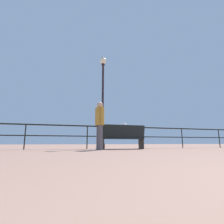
{
  "coord_description": "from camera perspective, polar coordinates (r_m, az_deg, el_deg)",
  "views": [
    {
      "loc": [
        -2.28,
        0.53,
        0.26
      ],
      "look_at": [
        -0.25,
        7.32,
        1.55
      ],
      "focal_mm": 27.1,
      "sensor_mm": 36.0,
      "label": 1
    }
  ],
  "objects": [
    {
      "name": "seagull_on_rail",
      "position": [
        7.87,
        4.43,
        -4.37
      ],
      "size": [
        0.2,
        0.37,
        0.18
      ],
      "color": "white",
      "rests_on": "pier_railing"
    },
    {
      "name": "pier_railing",
      "position": [
        7.65,
        0.72,
        -6.69
      ],
      "size": [
        21.77,
        0.05,
        0.99
      ],
      "color": "black",
      "rests_on": "ground_plane"
    },
    {
      "name": "person_by_bench",
      "position": [
        6.27,
        -4.19,
        -3.35
      ],
      "size": [
        0.34,
        0.56,
        1.77
      ],
      "color": "#534E52",
      "rests_on": "ground_plane"
    },
    {
      "name": "lamppost_center",
      "position": [
        8.12,
        -3.11,
        7.23
      ],
      "size": [
        0.32,
        0.32,
        4.47
      ],
      "color": "black",
      "rests_on": "ground_plane"
    },
    {
      "name": "bench_near_left",
      "position": [
        7.09,
        3.84,
        -8.08
      ],
      "size": [
        1.8,
        0.66,
        0.98
      ],
      "color": "black",
      "rests_on": "ground_plane"
    }
  ]
}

